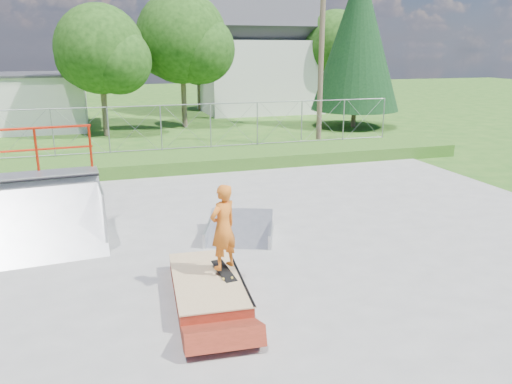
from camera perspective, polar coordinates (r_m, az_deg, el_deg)
The scene contains 16 objects.
ground at distance 10.59m, azimuth -3.43°, elevation -8.45°, with size 120.00×120.00×0.00m, color #275819.
concrete_pad at distance 10.58m, azimuth -3.44°, elevation -8.35°, with size 20.00×16.00×0.04m, color gray.
grass_berm at distance 19.46m, azimuth -10.27°, elevation 3.44°, with size 24.00×3.00×0.50m, color #275819.
grind_box at distance 9.34m, azimuth -5.56°, elevation -10.74°, with size 1.41×2.61×0.38m.
quarter_pipe at distance 12.00m, azimuth -23.53°, elevation -0.15°, with size 2.63×2.23×2.63m, color #A3A6AB, non-canonical shape.
flat_bank_ramp at distance 11.96m, azimuth -1.89°, elevation -4.28°, with size 1.55×1.65×0.47m, color #A3A6AB, non-canonical shape.
skateboard at distance 9.37m, azimuth -3.68°, elevation -9.03°, with size 0.22×0.80×0.02m, color black.
skater at distance 9.06m, azimuth -3.77°, elevation -4.46°, with size 0.58×0.38×1.59m, color orange.
chain_link_fence at distance 20.23m, azimuth -10.80°, elevation 7.20°, with size 20.00×0.06×1.80m, color gray, non-canonical shape.
gable_house at distance 37.14m, azimuth 0.32°, elevation 15.09°, with size 8.40×6.08×8.94m.
utility_pole at distance 23.51m, azimuth 7.46°, elevation 14.89°, with size 0.24×0.24×8.00m, color brown.
tree_left_near at distance 27.22m, azimuth -16.85°, elevation 14.99°, with size 4.76×4.48×6.65m.
tree_center at distance 29.63m, azimuth -7.87°, elevation 16.69°, with size 5.44×5.12×7.60m.
tree_right_far at distance 37.10m, azimuth 9.49°, elevation 15.97°, with size 5.10×4.80×7.12m.
tree_back_mid at distance 37.99m, azimuth -6.20°, elevation 14.71°, with size 4.08×3.84×5.70m.
conifer_tree at distance 30.00m, azimuth 11.56°, elevation 16.91°, with size 5.04×5.04×9.10m.
Camera 1 is at (-2.28, -9.38, 4.36)m, focal length 35.00 mm.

